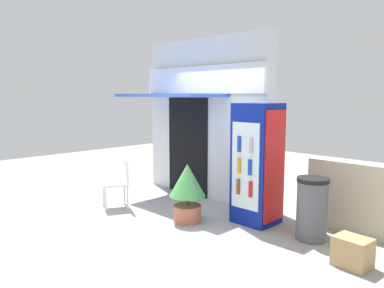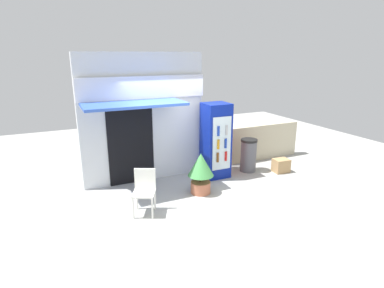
# 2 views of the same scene
# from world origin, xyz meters

# --- Properties ---
(ground) EXTENTS (16.00, 16.00, 0.00)m
(ground) POSITION_xyz_m (0.00, 0.00, 0.00)
(ground) COLOR #A3A39E
(storefront_building) EXTENTS (3.05, 1.29, 3.13)m
(storefront_building) POSITION_xyz_m (-0.70, 1.45, 1.61)
(storefront_building) COLOR silver
(storefront_building) RESTS_ON ground
(drink_cooler) EXTENTS (0.65, 0.65, 1.91)m
(drink_cooler) POSITION_xyz_m (1.03, 0.87, 0.96)
(drink_cooler) COLOR navy
(drink_cooler) RESTS_ON ground
(plastic_chair) EXTENTS (0.57, 0.58, 0.89)m
(plastic_chair) POSITION_xyz_m (-1.19, -0.23, 0.52)
(plastic_chair) COLOR white
(plastic_chair) RESTS_ON ground
(potted_plant_near_shop) EXTENTS (0.59, 0.59, 0.95)m
(potted_plant_near_shop) POSITION_xyz_m (0.22, 0.11, 0.55)
(potted_plant_near_shop) COLOR #BC6B4C
(potted_plant_near_shop) RESTS_ON ground
(trash_bin) EXTENTS (0.44, 0.44, 0.89)m
(trash_bin) POSITION_xyz_m (2.01, 0.82, 0.45)
(trash_bin) COLOR #595960
(trash_bin) RESTS_ON ground
(stone_boundary_wall) EXTENTS (2.57, 0.22, 1.06)m
(stone_boundary_wall) POSITION_xyz_m (2.91, 1.52, 0.53)
(stone_boundary_wall) COLOR beige
(stone_boundary_wall) RESTS_ON ground
(cardboard_box) EXTENTS (0.43, 0.35, 0.36)m
(cardboard_box) POSITION_xyz_m (2.78, 0.38, 0.18)
(cardboard_box) COLOR tan
(cardboard_box) RESTS_ON ground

